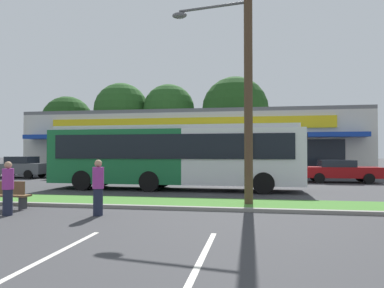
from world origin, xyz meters
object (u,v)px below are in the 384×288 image
object	(u,v)px
pedestrian_mid	(98,187)
utility_pole	(244,55)
car_2	(20,167)
car_0	(80,169)
car_1	(340,171)
pedestrian_by_pole	(8,188)
bus_stop_bench	(5,194)
city_bus	(174,155)

from	to	relation	value
pedestrian_mid	utility_pole	bearing A→B (deg)	-101.06
car_2	car_0	bearing A→B (deg)	173.83
car_2	car_1	bearing A→B (deg)	179.10
utility_pole	pedestrian_by_pole	world-z (taller)	utility_pole
bus_stop_bench	pedestrian_mid	xyz separation A→B (m)	(3.61, -0.64, 0.34)
car_0	car_1	world-z (taller)	car_1
pedestrian_mid	car_1	bearing A→B (deg)	-77.07
utility_pole	bus_stop_bench	distance (m)	9.48
car_2	pedestrian_mid	size ratio (longest dim) A/B	2.51
city_bus	utility_pole	bearing A→B (deg)	-54.13
city_bus	car_1	distance (m)	11.23
car_1	pedestrian_by_pole	bearing A→B (deg)	-131.56
utility_pole	car_2	distance (m)	21.12
car_1	pedestrian_mid	xyz separation A→B (m)	(-10.00, -13.89, 0.10)
utility_pole	car_0	bearing A→B (deg)	136.66
car_0	city_bus	bearing A→B (deg)	-35.91
utility_pole	pedestrian_by_pole	size ratio (longest dim) A/B	6.14
car_0	pedestrian_mid	distance (m)	15.63
bus_stop_bench	car_0	world-z (taller)	car_0
car_0	car_2	world-z (taller)	car_2
car_2	pedestrian_mid	world-z (taller)	pedestrian_mid
car_0	car_2	distance (m)	5.14
city_bus	bus_stop_bench	bearing A→B (deg)	-119.78
pedestrian_by_pole	city_bus	bearing A→B (deg)	-121.88
utility_pole	city_bus	distance (m)	7.37
city_bus	car_1	world-z (taller)	city_bus
car_2	pedestrian_mid	distance (m)	19.05
bus_stop_bench	city_bus	bearing A→B (deg)	-120.66
bus_stop_bench	car_1	bearing A→B (deg)	-135.77
pedestrian_by_pole	car_1	bearing A→B (deg)	-141.39
bus_stop_bench	pedestrian_mid	distance (m)	3.68
pedestrian_by_pole	pedestrian_mid	bearing A→B (deg)	179.39
city_bus	pedestrian_mid	size ratio (longest dim) A/B	7.62
utility_pole	pedestrian_by_pole	distance (m)	8.87
city_bus	car_1	size ratio (longest dim) A/B	2.78
pedestrian_by_pole	pedestrian_mid	distance (m)	2.74
utility_pole	car_0	world-z (taller)	utility_pole
bus_stop_bench	car_0	xyz separation A→B (m)	(-3.92, 13.05, 0.23)
car_0	bus_stop_bench	bearing A→B (deg)	-73.29
car_1	pedestrian_by_pole	world-z (taller)	pedestrian_by_pole
utility_pole	bus_stop_bench	bearing A→B (deg)	-166.69
city_bus	pedestrian_by_pole	distance (m)	8.93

